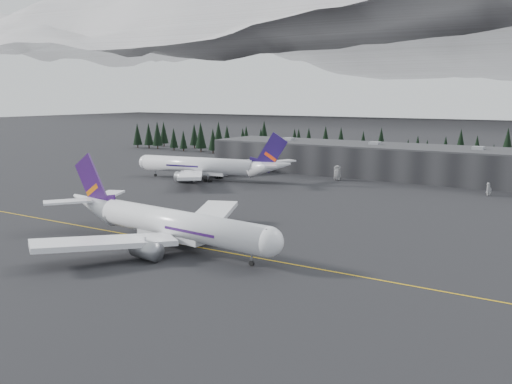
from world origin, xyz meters
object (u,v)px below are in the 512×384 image
Objects in this scene: terminal at (398,161)px; jet_parked at (210,166)px; jet_main at (163,222)px; gse_vehicle_b at (489,193)px; gse_vehicle_a at (338,178)px.

terminal is 2.46× the size of jet_parked.
gse_vehicle_b is at bearing 70.73° from jet_main.
gse_vehicle_a is (41.41, 25.98, -4.61)m from jet_parked.
jet_parked is 49.10m from gse_vehicle_a.
jet_main is 114.52m from gse_vehicle_b.
terminal reaches higher than gse_vehicle_b.
gse_vehicle_b is (97.12, 21.65, -4.67)m from jet_parked.
jet_main reaches higher than gse_vehicle_a.
gse_vehicle_b is at bearing -1.01° from gse_vehicle_a.
gse_vehicle_b is (47.08, 104.29, -4.53)m from jet_main.
terminal is at bearing 55.89° from gse_vehicle_a.
jet_parked reaches higher than jet_main.
terminal is 130.26m from jet_main.
jet_main is 11.03× the size of gse_vehicle_a.
jet_parked reaches higher than gse_vehicle_a.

